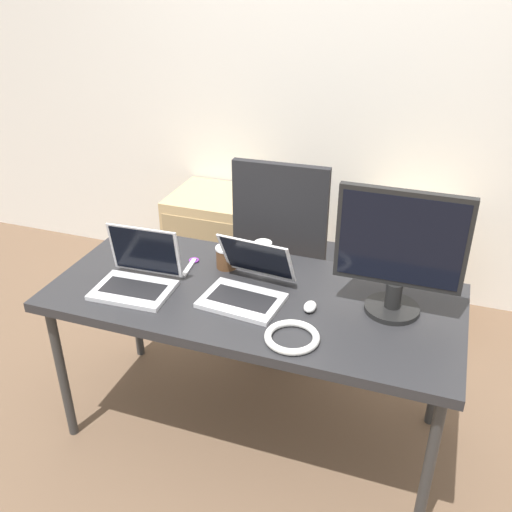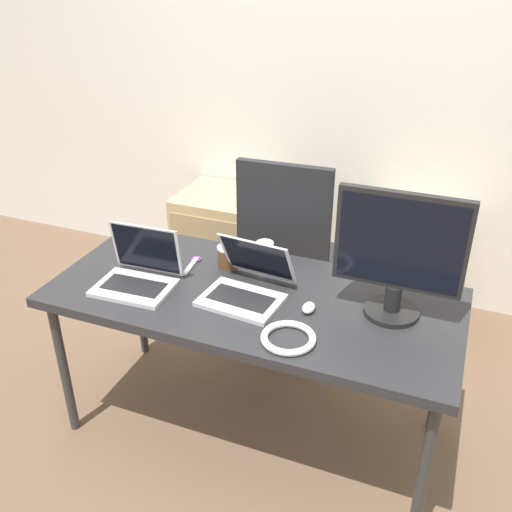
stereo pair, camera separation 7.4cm
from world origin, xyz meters
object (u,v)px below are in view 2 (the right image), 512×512
(coffee_cup_brown, at_px, (228,257))
(cable_coil, at_px, (288,338))
(mouse, at_px, (309,308))
(coffee_cup_white, at_px, (265,255))
(laptop_left, at_px, (138,274))
(monitor, at_px, (399,254))
(office_chair, at_px, (292,277))
(laptop_right, at_px, (247,285))
(cabinet_left, at_px, (224,239))
(cabinet_right, at_px, (410,273))

(coffee_cup_brown, relative_size, cable_coil, 0.49)
(mouse, relative_size, coffee_cup_white, 0.61)
(laptop_left, height_order, monitor, monitor)
(office_chair, height_order, monitor, monitor)
(office_chair, xyz_separation_m, mouse, (0.29, -0.70, 0.32))
(monitor, distance_m, coffee_cup_brown, 0.74)
(coffee_cup_white, height_order, cable_coil, coffee_cup_white)
(monitor, xyz_separation_m, coffee_cup_white, (-0.56, 0.15, -0.19))
(laptop_left, xyz_separation_m, coffee_cup_brown, (0.27, 0.27, -0.00))
(monitor, distance_m, coffee_cup_white, 0.61)
(cable_coil, bearing_deg, office_chair, 107.07)
(laptop_right, bearing_deg, monitor, 8.64)
(coffee_cup_white, xyz_separation_m, cable_coil, (0.26, -0.45, -0.05))
(office_chair, distance_m, coffee_cup_white, 0.58)
(cabinet_left, xyz_separation_m, cabinet_right, (1.15, 0.00, 0.00))
(cabinet_left, xyz_separation_m, coffee_cup_white, (0.62, -0.92, 0.47))
(office_chair, relative_size, coffee_cup_white, 9.24)
(cabinet_left, bearing_deg, coffee_cup_brown, -63.92)
(laptop_left, relative_size, cable_coil, 1.61)
(coffee_cup_brown, bearing_deg, office_chair, 75.50)
(coffee_cup_white, bearing_deg, laptop_right, -86.38)
(cable_coil, bearing_deg, monitor, 44.80)
(cable_coil, bearing_deg, laptop_left, 169.07)
(cable_coil, bearing_deg, coffee_cup_brown, 135.39)
(coffee_cup_white, bearing_deg, cable_coil, -60.05)
(office_chair, height_order, cabinet_right, office_chair)
(cabinet_left, bearing_deg, monitor, -42.24)
(cabinet_right, distance_m, monitor, 1.26)
(cabinet_right, bearing_deg, laptop_left, -127.34)
(monitor, relative_size, mouse, 6.79)
(monitor, distance_m, mouse, 0.39)
(monitor, relative_size, coffee_cup_white, 4.11)
(coffee_cup_white, relative_size, cable_coil, 0.61)
(laptop_right, distance_m, coffee_cup_white, 0.24)
(laptop_right, distance_m, cable_coil, 0.33)
(laptop_left, bearing_deg, cable_coil, -10.93)
(laptop_left, height_order, mouse, laptop_left)
(cabinet_right, relative_size, coffee_cup_white, 5.11)
(cabinet_left, distance_m, laptop_left, 1.34)
(office_chair, bearing_deg, monitor, -46.18)
(cabinet_left, xyz_separation_m, coffee_cup_brown, (0.48, -0.97, 0.46))
(coffee_cup_white, distance_m, coffee_cup_brown, 0.15)
(laptop_right, distance_m, monitor, 0.59)
(mouse, distance_m, coffee_cup_brown, 0.46)
(office_chair, distance_m, cabinet_right, 0.73)
(office_chair, distance_m, mouse, 0.82)
(cabinet_left, distance_m, coffee_cup_white, 1.21)
(cabinet_left, relative_size, mouse, 8.43)
(laptop_left, xyz_separation_m, mouse, (0.69, 0.07, -0.03))
(mouse, bearing_deg, laptop_right, 176.40)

